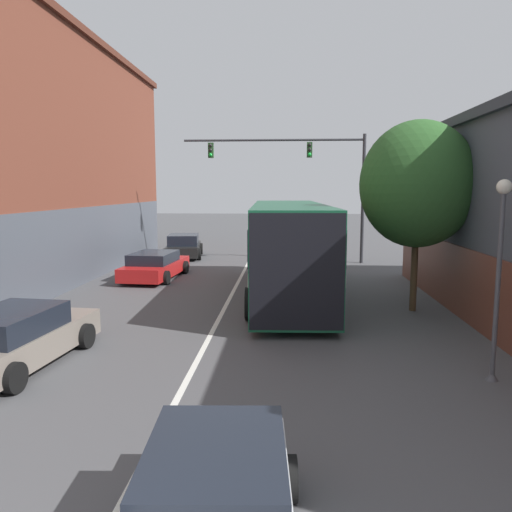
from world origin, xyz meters
TOP-DOWN VIEW (x-y plane):
  - lane_center_line at (0.00, 14.54)m, footprint 0.14×41.07m
  - bus at (2.12, 16.33)m, footprint 3.17×11.31m
  - parked_car_left_near at (-3.94, 26.70)m, footprint 2.52×4.44m
  - parked_car_left_mid at (-3.79, 19.69)m, footprint 2.37×4.74m
  - parked_car_left_far at (-3.98, 8.47)m, footprint 2.33×4.72m
  - traffic_signal_gantry at (3.24, 25.06)m, footprint 9.67×0.36m
  - street_lamp at (6.35, 8.28)m, footprint 0.30×0.30m
  - street_tree_near at (6.21, 14.33)m, footprint 3.66×3.30m

SIDE VIEW (x-z plane):
  - lane_center_line at x=0.00m, z-range 0.00..0.01m
  - parked_car_left_mid at x=-3.79m, z-range -0.02..1.17m
  - parked_car_left_far at x=-3.98m, z-range -0.03..1.30m
  - parked_car_left_near at x=-3.94m, z-range -0.03..1.32m
  - bus at x=2.12m, z-range 0.21..3.63m
  - street_lamp at x=6.35m, z-range 0.26..4.41m
  - street_tree_near at x=6.21m, z-range 1.04..7.16m
  - traffic_signal_gantry at x=3.24m, z-range 1.60..8.44m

